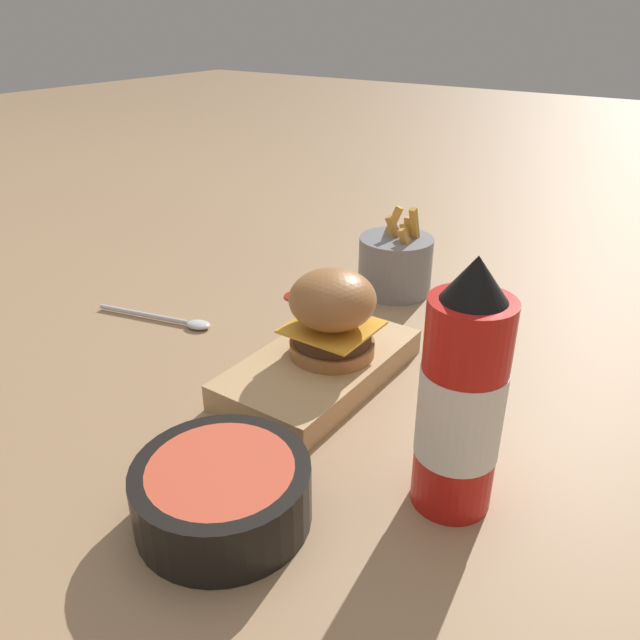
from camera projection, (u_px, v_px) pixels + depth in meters
name	position (u px, v px, depth m)	size (l,w,h in m)	color
ground_plane	(330.00, 392.00, 0.75)	(6.00, 6.00, 0.00)	#9E7A56
serving_board	(320.00, 368.00, 0.77)	(0.26, 0.14, 0.03)	tan
burger	(332.00, 313.00, 0.75)	(0.11, 0.11, 0.11)	#9E6638
ketchup_bottle	(461.00, 401.00, 0.54)	(0.08, 0.08, 0.25)	red
fries_basket	(395.00, 264.00, 1.00)	(0.12, 0.12, 0.14)	slate
side_bowl	(222.00, 492.00, 0.56)	(0.16, 0.16, 0.06)	black
spoon	(174.00, 320.00, 0.91)	(0.06, 0.19, 0.01)	silver
ketchup_puddle	(297.00, 296.00, 1.00)	(0.04, 0.04, 0.00)	#B21E14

